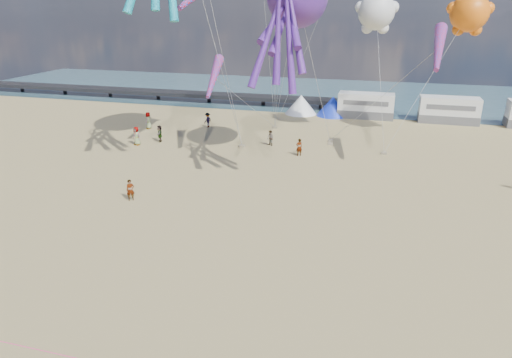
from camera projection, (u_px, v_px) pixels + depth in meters
name	position (u px, v px, depth m)	size (l,w,h in m)	color
ground	(192.00, 296.00, 21.66)	(120.00, 120.00, 0.00)	tan
water	(330.00, 94.00, 71.17)	(120.00, 120.00, 0.00)	#335461
pier	(133.00, 91.00, 67.90)	(60.00, 3.00, 0.50)	black
motorhome_0	(366.00, 106.00, 55.64)	(6.60, 2.50, 3.00)	silver
motorhome_1	(449.00, 110.00, 53.28)	(6.60, 2.50, 3.00)	silver
tent_white	(301.00, 104.00, 57.74)	(4.00, 4.00, 2.40)	white
tent_blue	(333.00, 106.00, 56.75)	(4.00, 4.00, 2.40)	#1933CC
standing_person	(130.00, 190.00, 32.11)	(0.56, 0.37, 1.53)	tan
beachgoer_0	(148.00, 120.00, 50.80)	(0.68, 0.45, 1.87)	#7F6659
beachgoer_1	(270.00, 138.00, 44.68)	(0.74, 0.48, 1.52)	#7F6659
beachgoer_2	(208.00, 120.00, 51.45)	(0.81, 0.63, 1.66)	#7F6659
beachgoer_4	(160.00, 133.00, 46.01)	(0.98, 0.41, 1.68)	#7F6659
beachgoer_5	(299.00, 147.00, 41.68)	(1.49, 0.48, 1.61)	#7F6659
beachgoer_6	(137.00, 136.00, 44.86)	(0.67, 0.44, 1.83)	#7F6659
sandbag_a	(242.00, 146.00, 44.45)	(0.50, 0.35, 0.22)	gray
sandbag_b	(330.00, 144.00, 45.13)	(0.50, 0.35, 0.22)	gray
sandbag_c	(384.00, 153.00, 42.28)	(0.50, 0.35, 0.22)	gray
sandbag_d	(331.00, 141.00, 46.23)	(0.50, 0.35, 0.22)	gray
sandbag_e	(275.00, 127.00, 51.24)	(0.50, 0.35, 0.22)	gray
kite_panda	(376.00, 11.00, 43.28)	(4.20, 3.96, 5.93)	silver
kite_teddy_orange	(470.00, 13.00, 41.53)	(4.20, 3.95, 5.92)	orange
windsock_mid	(439.00, 48.00, 34.36)	(1.00, 6.17, 6.17)	red
windsock_right	(214.00, 77.00, 40.27)	(0.90, 5.69, 5.69)	red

